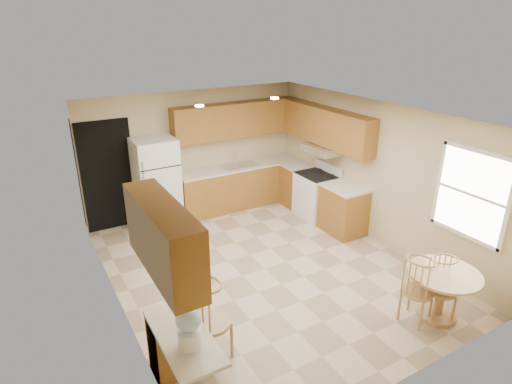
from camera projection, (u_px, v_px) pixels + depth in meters
floor at (265, 268)px, 6.92m from camera, size 5.50×5.50×0.00m
ceiling at (266, 115)px, 5.99m from camera, size 4.50×5.50×0.02m
wall_back at (195, 152)px, 8.67m from camera, size 4.50×0.02×2.50m
wall_front at (408, 290)px, 4.25m from camera, size 4.50×0.02×2.50m
wall_left at (113, 232)px, 5.41m from camera, size 0.02×5.50×2.50m
wall_right at (375, 173)px, 7.50m from camera, size 0.02×5.50×2.50m
doorway at (108, 176)px, 7.92m from camera, size 0.90×0.02×2.10m
base_cab_back at (241, 186)px, 9.14m from camera, size 2.75×0.60×0.87m
counter_back at (240, 166)px, 8.96m from camera, size 2.75×0.63×0.04m
base_cab_right_a at (298, 186)px, 9.16m from camera, size 0.60×0.59×0.87m
counter_right_a at (299, 166)px, 8.99m from camera, size 0.63×0.59×0.04m
base_cab_right_b at (343, 210)px, 7.99m from camera, size 0.60×0.80×0.87m
counter_right_b at (345, 188)px, 7.82m from camera, size 0.63×0.80×0.04m
upper_cab_back at (237, 120)px, 8.71m from camera, size 2.75×0.33×0.70m
upper_cab_right at (326, 126)px, 8.17m from camera, size 0.33×2.42×0.70m
upper_cab_left at (163, 238)px, 3.98m from camera, size 0.33×1.40×0.70m
sink at (239, 165)px, 8.95m from camera, size 0.78×0.44×0.01m
range_hood at (322, 149)px, 8.27m from camera, size 0.50×0.76×0.14m
desk_pedestal at (173, 344)px, 4.80m from camera, size 0.48×0.42×0.72m
desk_top at (183, 336)px, 4.35m from camera, size 0.50×1.20×0.04m
window at (472, 194)px, 5.91m from camera, size 0.06×1.12×1.30m
can_light_a at (199, 106)px, 6.73m from camera, size 0.14×0.14×0.02m
can_light_b at (274, 98)px, 7.38m from camera, size 0.14×0.14×0.02m
refrigerator at (157, 183)px, 8.09m from camera, size 0.77×0.74×1.73m
stove at (316, 195)px, 8.59m from camera, size 0.65×0.76×1.09m
dining_table at (442, 288)px, 5.64m from camera, size 0.94×0.94×0.69m
chair_table_a at (424, 287)px, 5.46m from camera, size 0.41×0.53×0.93m
chair_table_b at (448, 286)px, 5.54m from camera, size 0.38×0.43×0.87m
chair_desk at (214, 318)px, 4.79m from camera, size 0.46×0.60×1.05m
water_crock at (189, 327)px, 4.10m from camera, size 0.25×0.25×0.52m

